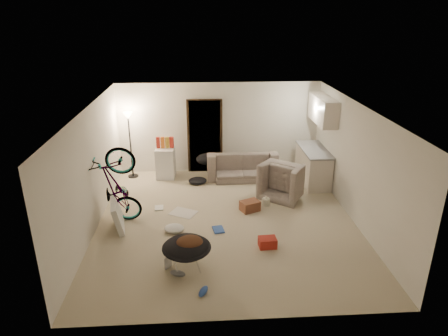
{
  "coord_description": "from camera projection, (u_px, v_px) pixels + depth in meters",
  "views": [
    {
      "loc": [
        -0.54,
        -7.64,
        4.26
      ],
      "look_at": [
        -0.02,
        0.6,
        1.0
      ],
      "focal_mm": 32.0,
      "sensor_mm": 36.0,
      "label": 1
    }
  ],
  "objects": [
    {
      "name": "drink_case_a",
      "position": [
        250.0,
        206.0,
        9.1
      ],
      "size": [
        0.5,
        0.44,
        0.24
      ],
      "primitive_type": "cube",
      "rotation": [
        0.0,
        0.0,
        0.42
      ],
      "color": "brown",
      "rests_on": "floor"
    },
    {
      "name": "book_blue",
      "position": [
        218.0,
        230.0,
        8.32
      ],
      "size": [
        0.26,
        0.33,
        0.03
      ],
      "primitive_type": "cube",
      "rotation": [
        0.0,
        0.0,
        0.16
      ],
      "color": "#2E51A7",
      "rests_on": "floor"
    },
    {
      "name": "book_asset",
      "position": [
        165.0,
        270.0,
        7.04
      ],
      "size": [
        0.29,
        0.28,
        0.02
      ],
      "primitive_type": "imported",
      "rotation": [
        0.0,
        0.0,
        0.82
      ],
      "color": "#A32218",
      "rests_on": "floor"
    },
    {
      "name": "sofa_drape",
      "position": [
        207.0,
        159.0,
        10.75
      ],
      "size": [
        0.6,
        0.5,
        0.28
      ],
      "primitive_type": "ellipsoid",
      "rotation": [
        0.0,
        0.0,
        0.08
      ],
      "color": "black",
      "rests_on": "sofa"
    },
    {
      "name": "wall_right",
      "position": [
        357.0,
        164.0,
        8.4
      ],
      "size": [
        0.02,
        6.0,
        2.5
      ],
      "primitive_type": "cube",
      "color": "white",
      "rests_on": "floor"
    },
    {
      "name": "clothes_lump_c",
      "position": [
        174.0,
        228.0,
        8.26
      ],
      "size": [
        0.49,
        0.44,
        0.13
      ],
      "primitive_type": "ellipsoid",
      "rotation": [
        0.0,
        0.0,
        -0.21
      ],
      "color": "silver",
      "rests_on": "floor"
    },
    {
      "name": "snack_box_1",
      "position": [
        163.0,
        143.0,
        10.6
      ],
      "size": [
        0.11,
        0.09,
        0.3
      ],
      "primitive_type": "cube",
      "rotation": [
        0.0,
        0.0,
        0.17
      ],
      "color": "#D0621A",
      "rests_on": "mini_fridge"
    },
    {
      "name": "snack_box_0",
      "position": [
        158.0,
        143.0,
        10.6
      ],
      "size": [
        0.11,
        0.08,
        0.3
      ],
      "primitive_type": "cube",
      "rotation": [
        0.0,
        0.0,
        0.08
      ],
      "color": "#A32218",
      "rests_on": "mini_fridge"
    },
    {
      "name": "drink_case_b",
      "position": [
        268.0,
        242.0,
        7.7
      ],
      "size": [
        0.35,
        0.27,
        0.19
      ],
      "primitive_type": "cube",
      "rotation": [
        0.0,
        0.0,
        0.06
      ],
      "color": "#A32218",
      "rests_on": "floor"
    },
    {
      "name": "juicer",
      "position": [
        266.0,
        201.0,
        9.34
      ],
      "size": [
        0.18,
        0.18,
        0.26
      ],
      "color": "beige",
      "rests_on": "floor"
    },
    {
      "name": "shoe_3",
      "position": [
        178.0,
        273.0,
        6.87
      ],
      "size": [
        0.31,
        0.21,
        0.11
      ],
      "primitive_type": "ellipsoid",
      "rotation": [
        0.0,
        0.0,
        -0.35
      ],
      "color": "slate",
      "rests_on": "floor"
    },
    {
      "name": "wall_front",
      "position": [
        242.0,
        248.0,
        5.44
      ],
      "size": [
        5.5,
        0.02,
        2.5
      ],
      "primitive_type": "cube",
      "color": "white",
      "rests_on": "floor"
    },
    {
      "name": "sofa",
      "position": [
        242.0,
        167.0,
        10.9
      ],
      "size": [
        1.89,
        0.75,
        0.55
      ],
      "primitive_type": "imported",
      "rotation": [
        0.0,
        0.0,
        3.15
      ],
      "color": "#39413A",
      "rests_on": "floor"
    },
    {
      "name": "clothes_lump_b",
      "position": [
        198.0,
        181.0,
        10.56
      ],
      "size": [
        0.55,
        0.5,
        0.15
      ],
      "primitive_type": "ellipsoid",
      "rotation": [
        0.0,
        0.0,
        0.16
      ],
      "color": "black",
      "rests_on": "floor"
    },
    {
      "name": "shoe_1",
      "position": [
        198.0,
        182.0,
        10.51
      ],
      "size": [
        0.25,
        0.29,
        0.1
      ],
      "primitive_type": "ellipsoid",
      "rotation": [
        0.0,
        0.0,
        -0.98
      ],
      "color": "slate",
      "rests_on": "floor"
    },
    {
      "name": "counter_top",
      "position": [
        314.0,
        150.0,
        10.36
      ],
      "size": [
        0.64,
        1.54,
        0.04
      ],
      "primitive_type": "cube",
      "color": "gray",
      "rests_on": "kitchen_counter"
    },
    {
      "name": "tv_box",
      "position": [
        117.0,
        214.0,
        8.34
      ],
      "size": [
        0.42,
        0.95,
        0.62
      ],
      "primitive_type": "cube",
      "rotation": [
        0.0,
        -0.21,
        0.2
      ],
      "color": "silver",
      "rests_on": "floor"
    },
    {
      "name": "mini_fridge",
      "position": [
        166.0,
        163.0,
        10.82
      ],
      "size": [
        0.52,
        0.52,
        0.83
      ],
      "primitive_type": "cube",
      "rotation": [
        0.0,
        0.0,
        -0.07
      ],
      "color": "white",
      "rests_on": "floor"
    },
    {
      "name": "snack_box_3",
      "position": [
        172.0,
        142.0,
        10.62
      ],
      "size": [
        0.12,
        0.1,
        0.3
      ],
      "primitive_type": "cube",
      "rotation": [
        0.0,
        0.0,
        -0.28
      ],
      "color": "#A32218",
      "rests_on": "mini_fridge"
    },
    {
      "name": "newspaper",
      "position": [
        183.0,
        213.0,
        9.03
      ],
      "size": [
        0.7,
        0.65,
        0.01
      ],
      "primitive_type": "cube",
      "rotation": [
        0.0,
        0.0,
        1.08
      ],
      "color": "silver",
      "rests_on": "floor"
    },
    {
      "name": "kitchen_uppers",
      "position": [
        323.0,
        110.0,
        9.98
      ],
      "size": [
        0.38,
        1.4,
        0.65
      ],
      "primitive_type": "cube",
      "color": "beige",
      "rests_on": "wall_right"
    },
    {
      "name": "wall_back",
      "position": [
        219.0,
        128.0,
        11.03
      ],
      "size": [
        5.5,
        0.02,
        2.5
      ],
      "primitive_type": "cube",
      "color": "white",
      "rests_on": "floor"
    },
    {
      "name": "door_trim",
      "position": [
        205.0,
        137.0,
        11.03
      ],
      "size": [
        0.97,
        0.04,
        2.1
      ],
      "primitive_type": "cube",
      "color": "black",
      "rests_on": "floor"
    },
    {
      "name": "book_white",
      "position": [
        159.0,
        208.0,
        9.24
      ],
      "size": [
        0.21,
        0.27,
        0.02
      ],
      "primitive_type": "cube",
      "rotation": [
        0.0,
        0.0,
        0.08
      ],
      "color": "silver",
      "rests_on": "floor"
    },
    {
      "name": "shoe_2",
      "position": [
        203.0,
        291.0,
        6.43
      ],
      "size": [
        0.22,
        0.3,
        0.1
      ],
      "primitive_type": "ellipsoid",
      "rotation": [
        0.0,
        0.0,
        1.13
      ],
      "color": "#2E51A7",
      "rests_on": "floor"
    },
    {
      "name": "wall_left",
      "position": [
        91.0,
        171.0,
        8.07
      ],
      "size": [
        0.02,
        6.0,
        2.5
      ],
      "primitive_type": "cube",
      "color": "white",
      "rests_on": "floor"
    },
    {
      "name": "floor_lamp",
      "position": [
        129.0,
        131.0,
        10.53
      ],
      "size": [
        0.28,
        0.28,
        1.81
      ],
      "color": "black",
      "rests_on": "floor"
    },
    {
      "name": "hoodie",
      "position": [
        189.0,
        243.0,
        6.85
      ],
      "size": [
        0.56,
        0.51,
        0.22
      ],
      "primitive_type": "ellipsoid",
      "rotation": [
        0.0,
        0.0,
        0.25
      ],
      "color": "#472918",
      "rests_on": "saucer_chair"
    },
    {
      "name": "armchair",
      "position": [
        286.0,
        182.0,
        9.84
      ],
      "size": [
        1.33,
        1.3,
        0.65
      ],
      "primitive_type": "imported",
      "rotation": [
        0.0,
        0.0,
        2.5
      ],
      "color": "#39413A",
      "rests_on": "floor"
    },
    {
      "name": "floor",
      "position": [
        227.0,
        221.0,
        8.7
      ],
      "size": [
        5.5,
        6.0,
        0.02
      ],
      "primitive_type": "cube",
      "color": "#C1B495",
      "rests_on": "ground"
    },
    {
      "name": "kitchen_counter",
      "position": [
        313.0,
        166.0,
        10.53
      ],
      "size": [
        0.6,
        1.5,
        0.88
      ],
      "primitive_type": "cube",
      "color": "beige",
      "rests_on": "floor"
    },
    {
      "name": "bicycle",
      "position": [
        118.0,
        203.0,
        8.44
      ],
      "size": [
        1.83,
        0.86,
        1.04
      ],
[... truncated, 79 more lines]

